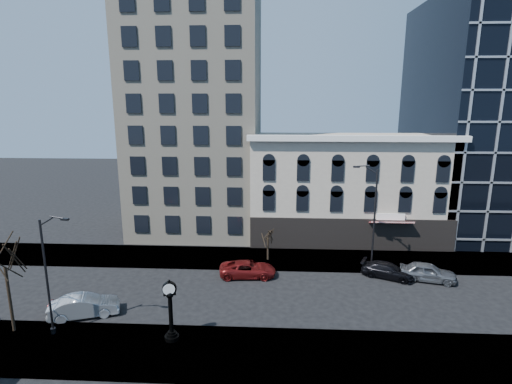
# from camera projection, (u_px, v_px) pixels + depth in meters

# --- Properties ---
(ground) EXTENTS (160.00, 160.00, 0.00)m
(ground) POSITION_uv_depth(u_px,v_px,m) (230.00, 295.00, 33.55)
(ground) COLOR black
(ground) RESTS_ON ground
(sidewalk_far) EXTENTS (160.00, 6.00, 0.12)m
(sidewalk_far) POSITION_uv_depth(u_px,v_px,m) (239.00, 258.00, 41.33)
(sidewalk_far) COLOR gray
(sidewalk_far) RESTS_ON ground
(sidewalk_near) EXTENTS (160.00, 6.00, 0.12)m
(sidewalk_near) POSITION_uv_depth(u_px,v_px,m) (215.00, 352.00, 25.75)
(sidewalk_near) COLOR gray
(sidewalk_near) RESTS_ON ground
(cream_tower) EXTENTS (15.90, 15.40, 42.50)m
(cream_tower) POSITION_uv_depth(u_px,v_px,m) (195.00, 72.00, 47.97)
(cream_tower) COLOR #C3B59D
(cream_tower) RESTS_ON ground
(victorian_row) EXTENTS (22.60, 11.19, 12.50)m
(victorian_row) POSITION_uv_depth(u_px,v_px,m) (346.00, 187.00, 47.09)
(victorian_row) COLOR #C1B39F
(victorian_row) RESTS_ON ground
(glass_office) EXTENTS (20.00, 20.15, 28.00)m
(glass_office) POSITION_uv_depth(u_px,v_px,m) (506.00, 117.00, 49.18)
(glass_office) COLOR black
(glass_office) RESTS_ON ground
(street_clock) EXTENTS (0.99, 0.99, 4.36)m
(street_clock) POSITION_uv_depth(u_px,v_px,m) (171.00, 313.00, 26.66)
(street_clock) COLOR black
(street_clock) RESTS_ON sidewalk_near
(street_lamp_near) EXTENTS (2.25, 0.61, 8.73)m
(street_lamp_near) POSITION_uv_depth(u_px,v_px,m) (51.00, 244.00, 26.21)
(street_lamp_near) COLOR black
(street_lamp_near) RESTS_ON sidewalk_near
(street_lamp_far) EXTENTS (2.63, 0.78, 10.24)m
(street_lamp_far) POSITION_uv_depth(u_px,v_px,m) (368.00, 190.00, 37.16)
(street_lamp_far) COLOR black
(street_lamp_far) RESTS_ON sidewalk_far
(bare_tree_near) EXTENTS (4.48, 4.48, 7.69)m
(bare_tree_near) POSITION_uv_depth(u_px,v_px,m) (3.00, 253.00, 26.85)
(bare_tree_near) COLOR black
(bare_tree_near) RESTS_ON sidewalk_near
(bare_tree_far) EXTENTS (2.16, 2.16, 3.70)m
(bare_tree_far) POSITION_uv_depth(u_px,v_px,m) (268.00, 233.00, 40.18)
(bare_tree_far) COLOR black
(bare_tree_far) RESTS_ON sidewalk_far
(car_near_a) EXTENTS (4.54, 2.93, 1.44)m
(car_near_a) POSITION_uv_depth(u_px,v_px,m) (79.00, 303.00, 30.72)
(car_near_a) COLOR maroon
(car_near_a) RESTS_ON ground
(car_near_b) EXTENTS (5.31, 3.35, 1.65)m
(car_near_b) POSITION_uv_depth(u_px,v_px,m) (84.00, 306.00, 30.07)
(car_near_b) COLOR #A5A8AD
(car_near_b) RESTS_ON ground
(car_far_a) EXTENTS (5.33, 2.70, 1.45)m
(car_far_a) POSITION_uv_depth(u_px,v_px,m) (248.00, 269.00, 36.94)
(car_far_a) COLOR maroon
(car_far_a) RESTS_ON ground
(car_far_b) EXTENTS (5.13, 3.71, 1.38)m
(car_far_b) POSITION_uv_depth(u_px,v_px,m) (388.00, 270.00, 36.74)
(car_far_b) COLOR black
(car_far_b) RESTS_ON ground
(car_far_c) EXTENTS (5.19, 3.08, 1.65)m
(car_far_c) POSITION_uv_depth(u_px,v_px,m) (428.00, 272.00, 36.06)
(car_far_c) COLOR #595B60
(car_far_c) RESTS_ON ground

